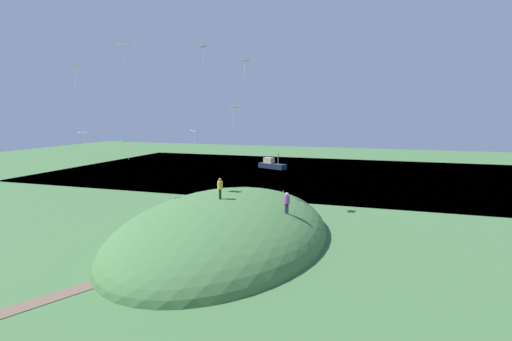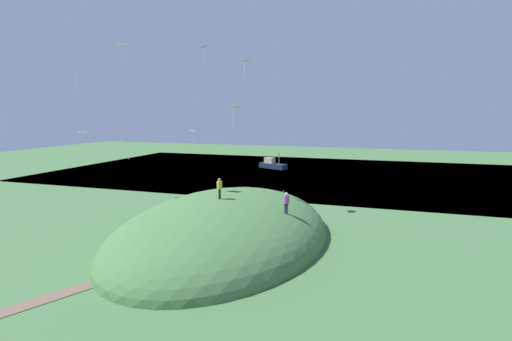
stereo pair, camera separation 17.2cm
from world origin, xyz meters
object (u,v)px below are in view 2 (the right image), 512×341
at_px(kite_0, 83,133).
at_px(kite_5, 235,108).
at_px(boat_on_lake, 272,165).
at_px(kite_6, 193,133).
at_px(person_on_hilltop, 175,203).
at_px(person_watching_kites, 286,200).
at_px(kite_1, 125,45).
at_px(kite_7, 77,69).
at_px(kite_2, 245,61).
at_px(person_with_child, 220,186).
at_px(kite_3, 204,47).
at_px(mooring_post, 284,196).
at_px(kite_4, 127,141).

distance_m(kite_0, kite_5, 12.79).
height_order(boat_on_lake, kite_0, kite_0).
height_order(boat_on_lake, kite_6, kite_6).
height_order(person_on_hilltop, person_watching_kites, person_watching_kites).
bearing_deg(kite_1, person_on_hilltop, 178.95).
bearing_deg(kite_7, person_watching_kites, 94.41).
bearing_deg(kite_2, kite_5, 9.29).
bearing_deg(person_with_child, person_watching_kites, -87.66).
relative_size(kite_3, kite_6, 0.76).
bearing_deg(boat_on_lake, person_watching_kites, 132.72).
height_order(kite_5, kite_6, kite_5).
distance_m(kite_1, kite_7, 4.53).
relative_size(kite_0, kite_5, 0.61).
relative_size(kite_7, mooring_post, 1.62).
height_order(kite_1, kite_7, kite_1).
relative_size(person_on_hilltop, mooring_post, 1.35).
bearing_deg(person_with_child, kite_1, 84.25).
height_order(kite_6, mooring_post, kite_6).
bearing_deg(kite_4, boat_on_lake, 173.72).
distance_m(boat_on_lake, person_watching_kites, 44.12).
xyz_separation_m(person_with_child, kite_4, (-5.17, -12.19, 2.84)).
relative_size(person_on_hilltop, kite_0, 1.61).
bearing_deg(kite_1, kite_7, -75.30).
bearing_deg(kite_2, kite_0, -40.88).
bearing_deg(person_with_child, kite_7, 89.70).
xyz_separation_m(kite_5, kite_7, (5.85, -11.64, 3.14)).
xyz_separation_m(kite_3, kite_5, (7.15, 6.32, -6.51)).
distance_m(person_on_hilltop, kite_4, 7.78).
distance_m(kite_1, kite_2, 11.94).
bearing_deg(kite_4, person_watching_kites, 75.22).
bearing_deg(kite_7, kite_3, 157.75).
height_order(kite_3, kite_5, kite_3).
xyz_separation_m(person_on_hilltop, kite_5, (2.18, 7.52, 9.58)).
height_order(kite_0, kite_4, kite_0).
bearing_deg(person_on_hilltop, boat_on_lake, 71.56).
bearing_deg(kite_3, person_watching_kites, 46.40).
xyz_separation_m(person_on_hilltop, person_watching_kites, (6.67, 13.43, 2.60)).
bearing_deg(kite_7, kite_2, 135.00).
bearing_deg(person_watching_kites, kite_2, 125.93).
bearing_deg(kite_2, person_on_hilltop, -67.35).
relative_size(person_on_hilltop, kite_2, 1.01).
height_order(boat_on_lake, kite_1, kite_1).
xyz_separation_m(person_watching_kites, kite_1, (0.31, -13.55, 12.00)).
relative_size(kite_0, kite_6, 0.51).
bearing_deg(boat_on_lake, kite_6, 120.12).
relative_size(person_watching_kites, kite_7, 0.77).
xyz_separation_m(kite_1, kite_5, (-4.80, 7.65, -5.03)).
xyz_separation_m(kite_0, kite_2, (-11.52, 9.97, 6.66)).
height_order(person_watching_kites, kite_2, kite_2).
xyz_separation_m(person_with_child, kite_5, (-5.07, -0.68, 6.07)).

